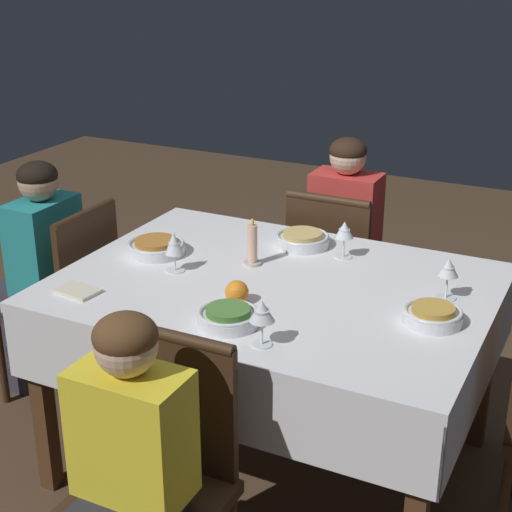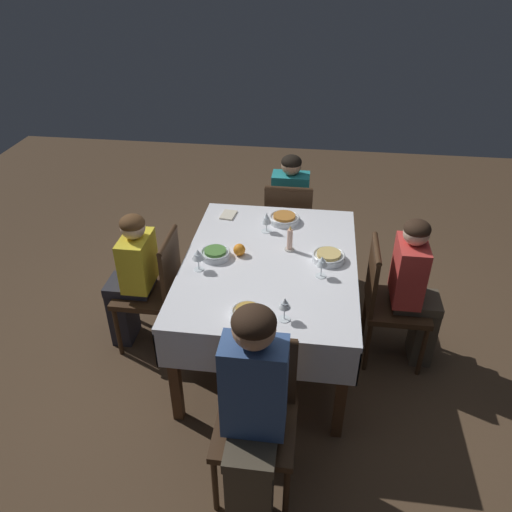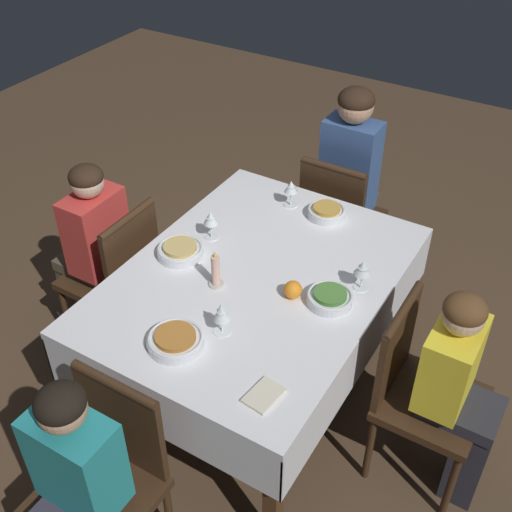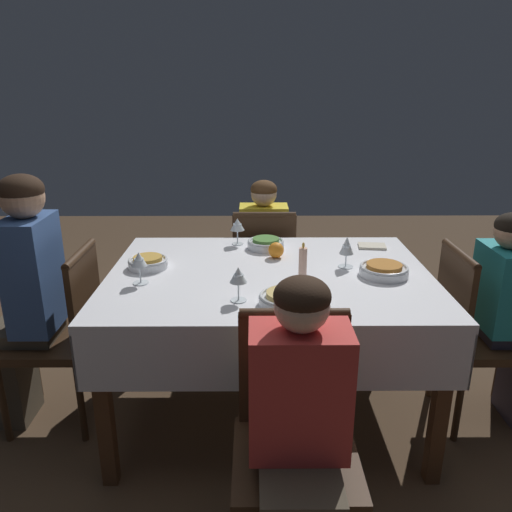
{
  "view_description": "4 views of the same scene",
  "coord_description": "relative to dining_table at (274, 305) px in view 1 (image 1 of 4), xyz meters",
  "views": [
    {
      "loc": [
        1.05,
        -2.25,
        1.86
      ],
      "look_at": [
        -0.03,
        -0.09,
        0.88
      ],
      "focal_mm": 55.0,
      "sensor_mm": 36.0,
      "label": 1
    },
    {
      "loc": [
        2.64,
        0.25,
        2.5
      ],
      "look_at": [
        0.06,
        -0.08,
        0.82
      ],
      "focal_mm": 35.0,
      "sensor_mm": 36.0,
      "label": 2
    },
    {
      "loc": [
        -1.84,
        -1.11,
        2.54
      ],
      "look_at": [
        -0.06,
        -0.04,
        0.92
      ],
      "focal_mm": 45.0,
      "sensor_mm": 36.0,
      "label": 3
    },
    {
      "loc": [
        0.07,
        2.15,
        1.57
      ],
      "look_at": [
        0.06,
        0.02,
        0.84
      ],
      "focal_mm": 35.0,
      "sensor_mm": 36.0,
      "label": 4
    }
  ],
  "objects": [
    {
      "name": "person_child_red",
      "position": [
        -0.06,
        0.94,
        -0.08
      ],
      "size": [
        0.3,
        0.33,
        1.07
      ],
      "rotation": [
        0.0,
        0.0,
        3.14
      ],
      "color": "#4C4233",
      "rests_on": "ground_plane"
    },
    {
      "name": "chair_north",
      "position": [
        -0.06,
        0.78,
        -0.18
      ],
      "size": [
        0.41,
        0.41,
        0.88
      ],
      "rotation": [
        0.0,
        0.0,
        3.14
      ],
      "color": "#382314",
      "rests_on": "ground_plane"
    },
    {
      "name": "bowl_west",
      "position": [
        -0.52,
        0.05,
        0.11
      ],
      "size": [
        0.22,
        0.22,
        0.06
      ],
      "color": "silver",
      "rests_on": "dining_table"
    },
    {
      "name": "chair_west",
      "position": [
        -0.97,
        0.05,
        -0.18
      ],
      "size": [
        0.41,
        0.41,
        0.88
      ],
      "rotation": [
        0.0,
        0.0,
        -1.57
      ],
      "color": "#382314",
      "rests_on": "ground_plane"
    },
    {
      "name": "person_child_teal",
      "position": [
        -1.13,
        0.05,
        -0.1
      ],
      "size": [
        0.33,
        0.3,
        1.05
      ],
      "rotation": [
        0.0,
        0.0,
        -1.57
      ],
      "color": "#383342",
      "rests_on": "ground_plane"
    },
    {
      "name": "bowl_north",
      "position": [
        -0.05,
        0.37,
        0.11
      ],
      "size": [
        0.21,
        0.21,
        0.06
      ],
      "color": "silver",
      "rests_on": "dining_table"
    },
    {
      "name": "dining_table",
      "position": [
        0.0,
        0.0,
        0.0
      ],
      "size": [
        1.48,
        1.09,
        0.75
      ],
      "color": "silver",
      "rests_on": "ground_plane"
    },
    {
      "name": "wine_glass_south",
      "position": [
        0.16,
        -0.42,
        0.19
      ],
      "size": [
        0.08,
        0.08,
        0.14
      ],
      "color": "white",
      "rests_on": "dining_table"
    },
    {
      "name": "bowl_east",
      "position": [
        0.57,
        -0.06,
        0.11
      ],
      "size": [
        0.19,
        0.19,
        0.06
      ],
      "color": "silver",
      "rests_on": "dining_table"
    },
    {
      "name": "wine_glass_north",
      "position": [
        0.13,
        0.32,
        0.19
      ],
      "size": [
        0.07,
        0.07,
        0.14
      ],
      "color": "white",
      "rests_on": "dining_table"
    },
    {
      "name": "chair_south",
      "position": [
        0.01,
        -0.78,
        -0.18
      ],
      "size": [
        0.41,
        0.41,
        0.88
      ],
      "color": "#382314",
      "rests_on": "ground_plane"
    },
    {
      "name": "bowl_south",
      "position": [
        0.01,
        -0.35,
        0.11
      ],
      "size": [
        0.19,
        0.19,
        0.06
      ],
      "color": "silver",
      "rests_on": "dining_table"
    },
    {
      "name": "person_child_yellow",
      "position": [
        0.01,
        -0.94,
        -0.11
      ],
      "size": [
        0.3,
        0.33,
        1.02
      ],
      "color": "#282833",
      "rests_on": "ground_plane"
    },
    {
      "name": "candle_centerpiece",
      "position": [
        -0.14,
        0.11,
        0.15
      ],
      "size": [
        0.07,
        0.07,
        0.18
      ],
      "color": "beige",
      "rests_on": "dining_table"
    },
    {
      "name": "napkin_red_folded",
      "position": [
        -0.56,
        -0.37,
        0.09
      ],
      "size": [
        0.15,
        0.11,
        0.01
      ],
      "rotation": [
        0.0,
        0.0,
        -0.12
      ],
      "color": "beige",
      "rests_on": "dining_table"
    },
    {
      "name": "orange_fruit",
      "position": [
        -0.04,
        -0.2,
        0.12
      ],
      "size": [
        0.08,
        0.08,
        0.08
      ],
      "primitive_type": "sphere",
      "color": "orange",
      "rests_on": "dining_table"
    },
    {
      "name": "ground_plane",
      "position": [
        0.0,
        0.0,
        -0.67
      ],
      "size": [
        8.0,
        8.0,
        0.0
      ],
      "primitive_type": "plane",
      "color": "#4C3826"
    },
    {
      "name": "wine_glass_east",
      "position": [
        0.56,
        0.14,
        0.19
      ],
      "size": [
        0.07,
        0.07,
        0.14
      ],
      "color": "white",
      "rests_on": "dining_table"
    },
    {
      "name": "wine_glass_west",
      "position": [
        -0.36,
        -0.06,
        0.18
      ],
      "size": [
        0.07,
        0.07,
        0.15
      ],
      "color": "white",
      "rests_on": "dining_table"
    }
  ]
}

